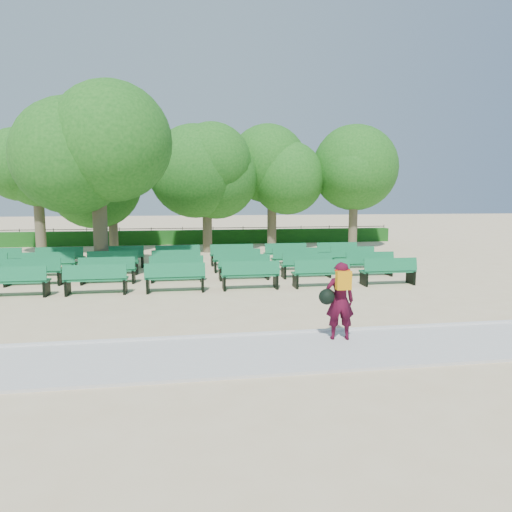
# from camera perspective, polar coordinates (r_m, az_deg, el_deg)

# --- Properties ---
(ground) EXTENTS (120.00, 120.00, 0.00)m
(ground) POSITION_cam_1_polar(r_m,az_deg,el_deg) (16.11, -5.49, -3.53)
(ground) COLOR #CDB488
(paving) EXTENTS (30.00, 2.20, 0.06)m
(paving) POSITION_cam_1_polar(r_m,az_deg,el_deg) (8.97, -2.35, -12.26)
(paving) COLOR #B9B9B4
(paving) RESTS_ON ground
(curb) EXTENTS (30.00, 0.12, 0.10)m
(curb) POSITION_cam_1_polar(r_m,az_deg,el_deg) (10.05, -3.14, -9.96)
(curb) COLOR silver
(curb) RESTS_ON ground
(hedge) EXTENTS (26.00, 0.70, 0.90)m
(hedge) POSITION_cam_1_polar(r_m,az_deg,el_deg) (29.92, -7.24, 2.37)
(hedge) COLOR #164E14
(hedge) RESTS_ON ground
(fence) EXTENTS (26.00, 0.10, 1.02)m
(fence) POSITION_cam_1_polar(r_m,az_deg,el_deg) (30.36, -7.25, 1.59)
(fence) COLOR black
(fence) RESTS_ON ground
(tree_line) EXTENTS (21.80, 6.80, 7.04)m
(tree_line) POSITION_cam_1_polar(r_m,az_deg,el_deg) (25.99, -6.92, 0.62)
(tree_line) COLOR #21621A
(tree_line) RESTS_ON ground
(bench_array) EXTENTS (1.93, 0.65, 1.20)m
(bench_array) POSITION_cam_1_polar(r_m,az_deg,el_deg) (17.72, -9.82, -2.28)
(bench_array) COLOR #126B3D
(bench_array) RESTS_ON ground
(tree_among) EXTENTS (4.80, 4.80, 7.03)m
(tree_among) POSITION_cam_1_polar(r_m,az_deg,el_deg) (18.89, -19.27, 12.43)
(tree_among) COLOR brown
(tree_among) RESTS_ON ground
(person) EXTENTS (0.80, 0.50, 1.65)m
(person) POSITION_cam_1_polar(r_m,az_deg,el_deg) (9.73, 10.33, -5.40)
(person) COLOR #3F091C
(person) RESTS_ON ground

